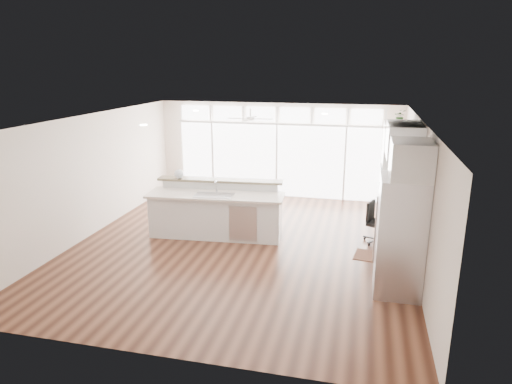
# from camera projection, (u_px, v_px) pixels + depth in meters

# --- Properties ---
(floor) EXTENTS (7.00, 8.00, 0.02)m
(floor) POSITION_uv_depth(u_px,v_px,m) (242.00, 245.00, 9.82)
(floor) COLOR #3D1E12
(floor) RESTS_ON ground
(ceiling) EXTENTS (7.00, 8.00, 0.02)m
(ceiling) POSITION_uv_depth(u_px,v_px,m) (241.00, 119.00, 9.08)
(ceiling) COLOR white
(ceiling) RESTS_ON wall_back
(wall_back) EXTENTS (7.00, 0.04, 2.70)m
(wall_back) POSITION_uv_depth(u_px,v_px,m) (277.00, 150.00, 13.19)
(wall_back) COLOR silver
(wall_back) RESTS_ON floor
(wall_front) EXTENTS (7.00, 0.04, 2.70)m
(wall_front) POSITION_uv_depth(u_px,v_px,m) (157.00, 264.00, 5.70)
(wall_front) COLOR silver
(wall_front) RESTS_ON floor
(wall_left) EXTENTS (0.04, 8.00, 2.70)m
(wall_left) POSITION_uv_depth(u_px,v_px,m) (91.00, 175.00, 10.23)
(wall_left) COLOR silver
(wall_left) RESTS_ON floor
(wall_right) EXTENTS (0.04, 8.00, 2.70)m
(wall_right) POSITION_uv_depth(u_px,v_px,m) (419.00, 195.00, 8.67)
(wall_right) COLOR silver
(wall_right) RESTS_ON floor
(glass_wall) EXTENTS (5.80, 0.06, 2.08)m
(glass_wall) POSITION_uv_depth(u_px,v_px,m) (277.00, 161.00, 13.22)
(glass_wall) COLOR white
(glass_wall) RESTS_ON wall_back
(transom_row) EXTENTS (5.90, 0.06, 0.40)m
(transom_row) POSITION_uv_depth(u_px,v_px,m) (277.00, 115.00, 12.86)
(transom_row) COLOR white
(transom_row) RESTS_ON wall_back
(desk_window) EXTENTS (0.04, 0.85, 0.85)m
(desk_window) POSITION_uv_depth(u_px,v_px,m) (416.00, 181.00, 8.90)
(desk_window) COLOR white
(desk_window) RESTS_ON wall_right
(ceiling_fan) EXTENTS (1.16, 1.16, 0.32)m
(ceiling_fan) POSITION_uv_depth(u_px,v_px,m) (250.00, 115.00, 11.87)
(ceiling_fan) COLOR silver
(ceiling_fan) RESTS_ON ceiling
(recessed_lights) EXTENTS (3.40, 3.00, 0.02)m
(recessed_lights) POSITION_uv_depth(u_px,v_px,m) (243.00, 119.00, 9.27)
(recessed_lights) COLOR silver
(recessed_lights) RESTS_ON ceiling
(oven_cabinet) EXTENTS (0.64, 1.20, 2.50)m
(oven_cabinet) POSITION_uv_depth(u_px,v_px,m) (395.00, 177.00, 10.45)
(oven_cabinet) COLOR white
(oven_cabinet) RESTS_ON floor
(desk_nook) EXTENTS (0.72, 1.30, 0.76)m
(desk_nook) POSITION_uv_depth(u_px,v_px,m) (393.00, 236.00, 9.29)
(desk_nook) COLOR white
(desk_nook) RESTS_ON floor
(upper_cabinets) EXTENTS (0.64, 1.30, 0.64)m
(upper_cabinets) POSITION_uv_depth(u_px,v_px,m) (404.00, 140.00, 8.75)
(upper_cabinets) COLOR white
(upper_cabinets) RESTS_ON wall_right
(refrigerator) EXTENTS (0.76, 0.90, 2.00)m
(refrigerator) POSITION_uv_depth(u_px,v_px,m) (400.00, 236.00, 7.58)
(refrigerator) COLOR silver
(refrigerator) RESTS_ON floor
(fridge_cabinet) EXTENTS (0.64, 0.90, 0.60)m
(fridge_cabinet) POSITION_uv_depth(u_px,v_px,m) (411.00, 159.00, 7.22)
(fridge_cabinet) COLOR white
(fridge_cabinet) RESTS_ON wall_right
(framed_photos) EXTENTS (0.06, 0.22, 0.80)m
(framed_photos) POSITION_uv_depth(u_px,v_px,m) (412.00, 181.00, 9.52)
(framed_photos) COLOR black
(framed_photos) RESTS_ON wall_right
(kitchen_island) EXTENTS (3.12, 1.39, 1.20)m
(kitchen_island) POSITION_uv_depth(u_px,v_px,m) (216.00, 210.00, 10.18)
(kitchen_island) COLOR white
(kitchen_island) RESTS_ON floor
(rug) EXTENTS (0.90, 0.71, 0.01)m
(rug) POSITION_uv_depth(u_px,v_px,m) (375.00, 257.00, 9.21)
(rug) COLOR #321810
(rug) RESTS_ON floor
(office_chair) EXTENTS (0.59, 0.57, 0.89)m
(office_chair) POSITION_uv_depth(u_px,v_px,m) (379.00, 223.00, 9.83)
(office_chair) COLOR black
(office_chair) RESTS_ON floor
(fishbowl) EXTENTS (0.23, 0.23, 0.22)m
(fishbowl) POSITION_uv_depth(u_px,v_px,m) (179.00, 174.00, 10.51)
(fishbowl) COLOR silver
(fishbowl) RESTS_ON kitchen_island
(monitor) EXTENTS (0.11, 0.52, 0.43)m
(monitor) POSITION_uv_depth(u_px,v_px,m) (392.00, 208.00, 9.15)
(monitor) COLOR black
(monitor) RESTS_ON desk_nook
(keyboard) EXTENTS (0.13, 0.32, 0.02)m
(keyboard) POSITION_uv_depth(u_px,v_px,m) (382.00, 217.00, 9.24)
(keyboard) COLOR silver
(keyboard) RESTS_ON desk_nook
(potted_plant) EXTENTS (0.27, 0.30, 0.22)m
(potted_plant) POSITION_uv_depth(u_px,v_px,m) (400.00, 118.00, 10.08)
(potted_plant) COLOR #32632A
(potted_plant) RESTS_ON oven_cabinet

